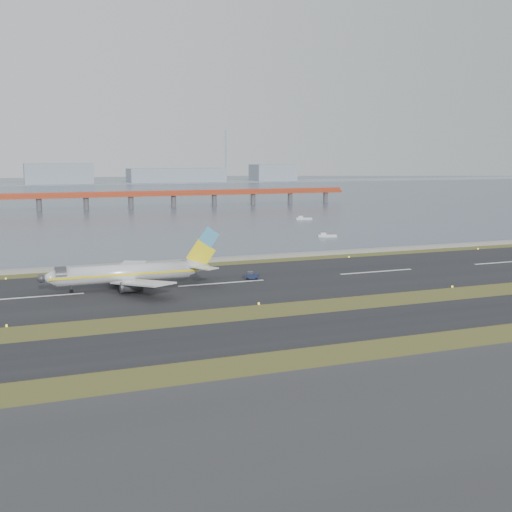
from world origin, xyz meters
The scene contains 12 objects.
ground centered at (0.00, 0.00, 0.00)m, with size 1000.00×1000.00×0.00m, color #3D4B1A.
apron_strip centered at (0.00, -55.00, 0.05)m, with size 1000.00×50.00×0.10m, color #2D2D30.
taxiway_strip centered at (0.00, -12.00, 0.05)m, with size 1000.00×18.00×0.10m, color black.
runway_strip centered at (0.00, 30.00, 0.05)m, with size 1000.00×45.00×0.10m, color black.
seawall centered at (0.00, 60.00, 0.50)m, with size 1000.00×2.50×1.00m, color gray.
bay_water centered at (0.00, 460.00, 0.00)m, with size 1400.00×800.00×1.30m, color #42505E.
red_pier centered at (20.00, 250.00, 7.28)m, with size 260.00×5.00×10.20m.
far_shoreline centered at (13.62, 620.00, 6.07)m, with size 1400.00×80.00×60.50m.
airliner centered at (-19.82, 31.52, 3.46)m, with size 38.52×32.89×12.80m.
pushback_tug centered at (7.87, 31.78, 0.93)m, with size 3.43×2.77×1.93m.
workboat_near centered at (61.32, 97.37, 0.50)m, with size 6.86×4.00×1.59m.
workboat_far centered at (81.53, 158.89, 0.55)m, with size 7.48×4.35×1.73m.
Camera 1 is at (-43.89, -103.72, 27.78)m, focal length 45.00 mm.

